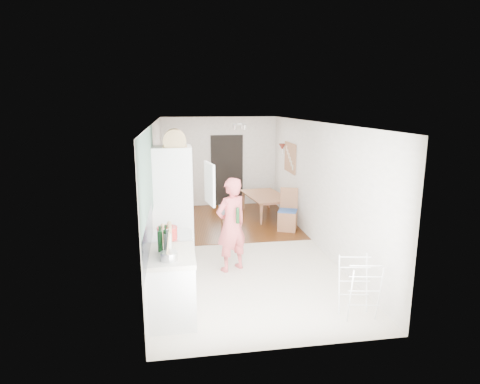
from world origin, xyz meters
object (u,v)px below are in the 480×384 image
object	(u,v)px
drying_rack	(359,289)
person	(231,216)
stool	(230,224)
dining_chair	(288,210)
dining_table	(266,207)

from	to	relation	value
drying_rack	person	bearing A→B (deg)	138.60
drying_rack	stool	bearing A→B (deg)	118.38
stool	drying_rack	size ratio (longest dim) A/B	0.56
person	stool	bearing A→B (deg)	-125.02
dining_chair	drying_rack	world-z (taller)	dining_chair
person	stool	size ratio (longest dim) A/B	4.21
person	dining_chair	xyz separation A→B (m)	(1.57, 2.01, -0.49)
dining_table	drying_rack	xyz separation A→B (m)	(0.12, -5.11, 0.17)
stool	drying_rack	xyz separation A→B (m)	(1.25, -3.78, 0.18)
dining_table	dining_chair	distance (m)	1.29
dining_table	stool	xyz separation A→B (m)	(-1.13, -1.33, -0.01)
person	dining_table	size ratio (longest dim) A/B	1.41
drying_rack	dining_chair	bearing A→B (deg)	98.70
stool	drying_rack	distance (m)	3.99
dining_chair	stool	world-z (taller)	dining_chair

